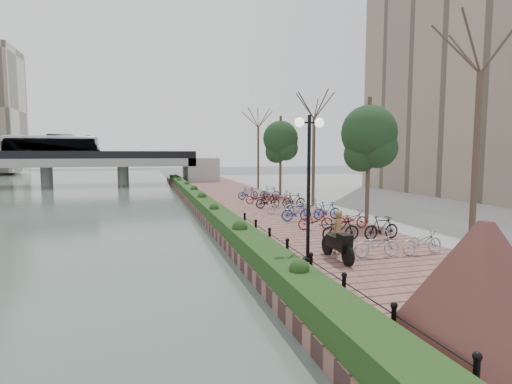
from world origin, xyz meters
name	(u,v)px	position (x,y,z in m)	size (l,w,h in m)	color
ground	(276,314)	(0.00, 0.00, 0.00)	(220.00, 220.00, 0.00)	#59595B
promenade	(252,209)	(4.00, 17.50, 0.25)	(8.00, 75.00, 0.50)	brown
inland_pavement	(442,201)	(20.00, 17.50, 0.25)	(24.00, 75.00, 0.50)	gray
hedge	(199,198)	(0.60, 20.00, 0.80)	(1.10, 56.00, 0.60)	#1A3613
chain_fence	(298,258)	(1.40, 2.00, 0.85)	(0.10, 14.10, 0.70)	black
granite_monument	(482,288)	(2.60, -3.85, 1.74)	(4.69, 4.69, 2.44)	#461E20
lamppost	(309,157)	(2.08, 2.86, 4.02)	(1.02, 0.32, 4.88)	black
motorcycle	(337,244)	(3.07, 2.66, 1.07)	(0.57, 1.83, 1.15)	black
pedestrian	(337,231)	(3.55, 3.60, 1.29)	(0.58, 0.38, 1.58)	brown
bicycle_parking	(303,209)	(5.50, 11.61, 0.97)	(2.40, 19.89, 1.00)	#A7A8AC
street_trees	(336,161)	(8.00, 12.68, 3.69)	(3.20, 37.12, 6.80)	#3E3224
bridge	(47,159)	(-14.83, 45.00, 3.37)	(36.00, 10.77, 6.50)	gray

